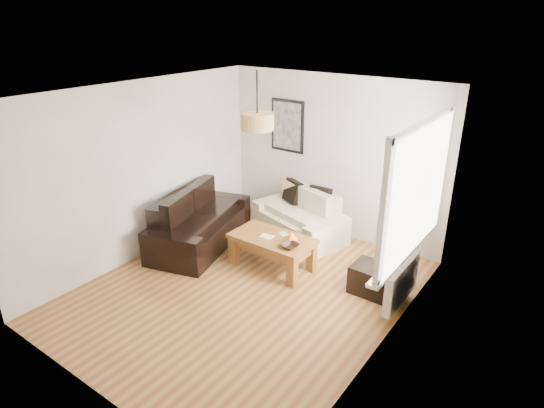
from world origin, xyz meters
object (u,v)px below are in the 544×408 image
Objects in this scene: loveseat_cream at (299,215)px; sofa_leather at (200,220)px; coffee_table at (272,252)px; ottoman at (377,281)px.

loveseat_cream is 1.61m from sofa_leather.
loveseat_cream is 0.80× the size of sofa_leather.
coffee_table is (0.22, -1.07, -0.14)m from loveseat_cream.
coffee_table is at bearing -102.55° from sofa_leather.
ottoman is (1.75, -0.83, -0.19)m from loveseat_cream.
coffee_table is at bearing -61.68° from loveseat_cream.
sofa_leather is 1.37m from coffee_table.
coffee_table is 1.55m from ottoman.
coffee_table is at bearing -171.04° from ottoman.
loveseat_cream is at bearing -60.43° from sofa_leather.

